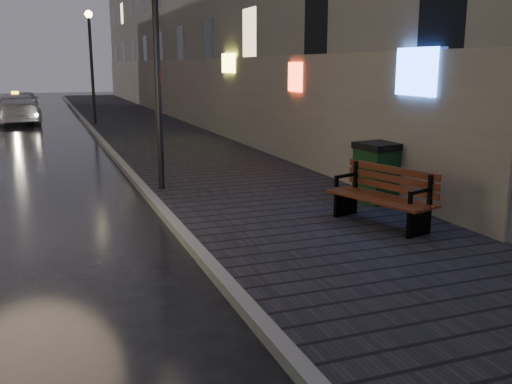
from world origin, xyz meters
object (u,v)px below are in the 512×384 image
at_px(lamp_near, 156,38).
at_px(car_far, 26,101).
at_px(bench, 384,196).
at_px(taxi_mid, 16,109).
at_px(trash_bin, 378,172).
at_px(lamp_far, 91,53).

relative_size(lamp_near, car_far, 1.40).
xyz_separation_m(bench, taxi_mid, (-6.67, 23.33, 0.08)).
relative_size(taxi_mid, car_far, 1.36).
bearing_deg(taxi_mid, trash_bin, 103.69).
relative_size(lamp_near, trash_bin, 4.31).
xyz_separation_m(trash_bin, car_far, (-7.24, 30.97, -0.13)).
bearing_deg(lamp_far, trash_bin, -78.14).
xyz_separation_m(lamp_far, taxi_mid, (-3.59, 2.95, -2.74)).
bearing_deg(lamp_far, bench, -81.40).
relative_size(lamp_far, car_far, 1.40).
relative_size(lamp_near, bench, 2.48).
bearing_deg(taxi_mid, lamp_far, 135.16).
bearing_deg(car_far, bench, 101.29).
height_order(bench, taxi_mid, taxi_mid).
height_order(lamp_near, bench, lamp_near).
bearing_deg(car_far, taxi_mid, 88.39).
xyz_separation_m(lamp_far, bench, (3.08, -20.38, -2.82)).
height_order(bench, trash_bin, trash_bin).
distance_m(taxi_mid, car_far, 9.21).
height_order(lamp_near, lamp_far, same).
bearing_deg(car_far, trash_bin, 103.37).
distance_m(lamp_near, taxi_mid, 19.48).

